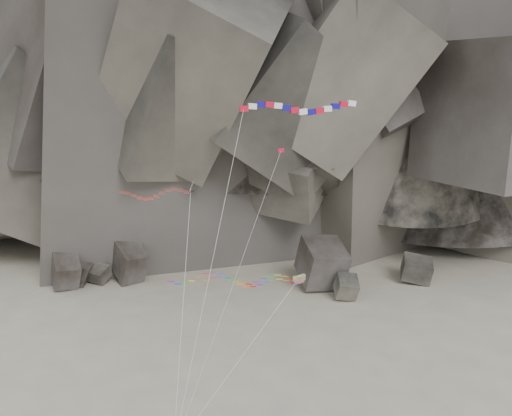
{
  "coord_description": "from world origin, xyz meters",
  "views": [
    {
      "loc": [
        6.22,
        -53.02,
        34.01
      ],
      "look_at": [
        3.13,
        6.0,
        19.61
      ],
      "focal_mm": 40.0,
      "sensor_mm": 36.0,
      "label": 1
    }
  ],
  "objects_px": {
    "delta_kite": "(151,193)",
    "pennant_kite": "(258,213)",
    "banner_kite": "(298,109)",
    "parafoil_kite": "(229,279)"
  },
  "relations": [
    {
      "from": "delta_kite",
      "to": "parafoil_kite",
      "type": "distance_m",
      "value": 11.82
    },
    {
      "from": "parafoil_kite",
      "to": "pennant_kite",
      "type": "distance_m",
      "value": 8.53
    },
    {
      "from": "pennant_kite",
      "to": "delta_kite",
      "type": "bearing_deg",
      "value": 152.61
    },
    {
      "from": "banner_kite",
      "to": "pennant_kite",
      "type": "relative_size",
      "value": 1.18
    },
    {
      "from": "delta_kite",
      "to": "pennant_kite",
      "type": "height_order",
      "value": "pennant_kite"
    },
    {
      "from": "pennant_kite",
      "to": "banner_kite",
      "type": "bearing_deg",
      "value": 25.69
    },
    {
      "from": "banner_kite",
      "to": "parafoil_kite",
      "type": "distance_m",
      "value": 18.55
    },
    {
      "from": "banner_kite",
      "to": "pennant_kite",
      "type": "bearing_deg",
      "value": -154.98
    },
    {
      "from": "banner_kite",
      "to": "parafoil_kite",
      "type": "bearing_deg",
      "value": 172.27
    },
    {
      "from": "parafoil_kite",
      "to": "banner_kite",
      "type": "bearing_deg",
      "value": -19.69
    }
  ]
}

